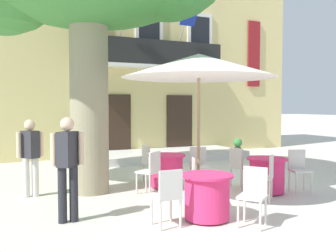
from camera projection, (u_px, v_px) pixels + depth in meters
ground_plane at (204, 178)px, 9.76m from camera, size 120.00×120.00×0.00m
building_facade at (131, 62)px, 16.09m from camera, size 13.00×5.09×7.50m
entrance_step_platform at (161, 155)px, 13.42m from camera, size 5.99×2.33×0.25m
cafe_table_near_tree at (167, 170)px, 8.66m from camera, size 0.86×0.86×0.76m
cafe_chair_near_tree_0 at (199, 164)px, 8.79m from camera, size 0.51×0.51×0.91m
cafe_chair_near_tree_1 at (150, 161)px, 9.27m from camera, size 0.43×0.43×0.91m
cafe_chair_near_tree_2 at (151, 169)px, 7.98m from camera, size 0.55×0.55×0.91m
cafe_table_middle at (267, 175)px, 8.09m from camera, size 0.86×0.86×0.76m
cafe_chair_middle_0 at (299, 167)px, 8.24m from camera, size 0.51×0.51×0.91m
cafe_chair_middle_1 at (239, 164)px, 8.66m from camera, size 0.46×0.46×0.91m
cafe_chair_middle_2 at (266, 175)px, 7.36m from camera, size 0.57×0.57×0.91m
cafe_table_front at (207, 196)px, 6.17m from camera, size 0.86×0.86×0.76m
cafe_chair_front_0 at (254, 192)px, 5.88m from camera, size 0.56×0.56×0.91m
cafe_chair_front_1 at (199, 179)px, 6.91m from camera, size 0.53×0.53×0.91m
cafe_chair_front_2 at (168, 194)px, 5.77m from camera, size 0.41×0.41×0.91m
cafe_umbrella at (199, 67)px, 7.03m from camera, size 2.90×2.90×2.85m
ground_planter_left at (65, 152)px, 11.97m from camera, size 0.45×0.45×0.70m
ground_planter_right at (238, 145)px, 14.86m from camera, size 0.34×0.34×0.61m
pedestrian_near_entrance at (68, 163)px, 6.02m from camera, size 0.53×0.40×1.70m
pedestrian_by_tree at (30, 153)px, 7.73m from camera, size 0.53×0.40×1.60m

